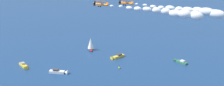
{
  "coord_description": "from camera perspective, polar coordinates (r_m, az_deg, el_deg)",
  "views": [
    {
      "loc": [
        -145.19,
        -72.82,
        84.1
      ],
      "look_at": [
        -0.05,
        -1.13,
        28.23
      ],
      "focal_mm": 59.31,
      "sensor_mm": 36.0,
      "label": 1
    }
  ],
  "objects": [
    {
      "name": "smoke_trail_wingman",
      "position": [
        159.45,
        13.18,
        4.77
      ],
      "size": [
        5.95,
        40.77,
        4.94
      ],
      "color": "silver"
    },
    {
      "name": "sailboat_mid_cluster",
      "position": [
        243.39,
        -3.31,
        -0.16
      ],
      "size": [
        6.81,
        6.01,
        9.19
      ],
      "color": "#B21E1E",
      "rests_on": "ground_plane"
    },
    {
      "name": "motorboat_near_centre",
      "position": [
        230.8,
        0.77,
        -2.13
      ],
      "size": [
        9.9,
        6.32,
        2.83
      ],
      "color": "gold",
      "rests_on": "ground_plane"
    },
    {
      "name": "motorboat_outer_ring_d",
      "position": [
        223.18,
        -13.38,
        -3.43
      ],
      "size": [
        6.82,
        9.55,
        2.78
      ],
      "color": "gold",
      "rests_on": "ground_plane"
    },
    {
      "name": "smoke_trail_lead",
      "position": [
        146.65,
        9.67,
        4.58
      ],
      "size": [
        5.88,
        40.14,
        4.77
      ],
      "color": "silver"
    },
    {
      "name": "motorboat_outer_ring_b",
      "position": [
        227.23,
        10.46,
        -2.82
      ],
      "size": [
        5.54,
        9.15,
        2.6
      ],
      "color": "#33704C",
      "rests_on": "ground_plane"
    },
    {
      "name": "biplane_lead",
      "position": [
        160.15,
        -1.75,
        6.05
      ],
      "size": [
        7.45,
        6.81,
        3.68
      ],
      "color": "orange"
    },
    {
      "name": "marker_buoy",
      "position": [
        215.26,
        1.13,
        -3.85
      ],
      "size": [
        1.1,
        1.1,
        2.1
      ],
      "color": "yellow",
      "rests_on": "ground_plane"
    },
    {
      "name": "motorboat_outer_ring_f",
      "position": [
        210.89,
        -8.12,
        -4.42
      ],
      "size": [
        5.66,
        10.85,
        3.05
      ],
      "color": "white",
      "rests_on": "ground_plane"
    },
    {
      "name": "biplane_wingman",
      "position": [
        171.39,
        2.14,
        6.23
      ],
      "size": [
        7.45,
        6.81,
        3.68
      ],
      "color": "orange"
    }
  ]
}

